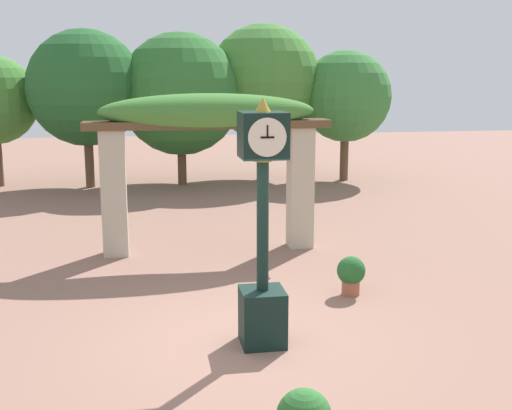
% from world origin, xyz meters
% --- Properties ---
extents(ground_plane, '(60.00, 60.00, 0.00)m').
position_xyz_m(ground_plane, '(0.00, 0.00, 0.00)').
color(ground_plane, '#8E6656').
extents(pedestal_clock, '(0.57, 0.62, 3.23)m').
position_xyz_m(pedestal_clock, '(0.22, -0.17, 1.48)').
color(pedestal_clock, black).
rests_on(pedestal_clock, ground).
extents(pergola, '(4.80, 1.08, 3.15)m').
position_xyz_m(pergola, '(0.00, 4.55, 2.40)').
color(pergola, '#BCB299').
rests_on(pergola, ground).
extents(potted_plant_near_left, '(0.46, 0.46, 0.64)m').
position_xyz_m(potted_plant_near_left, '(1.97, 1.48, 0.36)').
color(potted_plant_near_left, '#9E563D').
rests_on(potted_plant_near_left, ground).
extents(tree_line, '(14.13, 4.46, 5.17)m').
position_xyz_m(tree_line, '(0.14, 12.95, 3.01)').
color(tree_line, brown).
rests_on(tree_line, ground).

